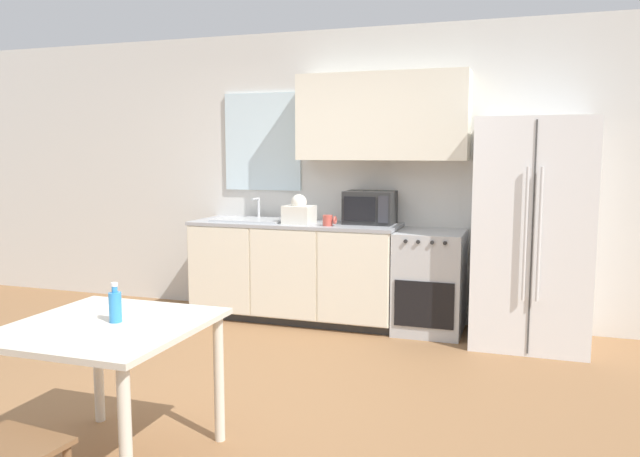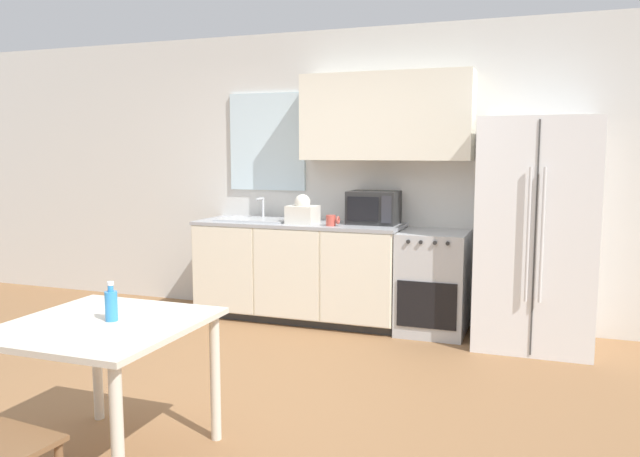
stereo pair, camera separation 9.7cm
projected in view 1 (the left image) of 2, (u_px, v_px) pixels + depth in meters
name	position (u px, v px, depth m)	size (l,w,h in m)	color
ground_plane	(242.00, 399.00, 3.99)	(12.00, 12.00, 0.00)	olive
wall_back	(347.00, 166.00, 5.87)	(12.00, 0.38, 2.70)	silver
kitchen_counter	(295.00, 271.00, 5.83)	(1.94, 0.63, 0.92)	#333333
oven_range	(430.00, 282.00, 5.44)	(0.58, 0.62, 0.89)	#B7BABC
refrigerator	(532.00, 233.00, 5.05)	(0.90, 0.80, 1.84)	white
kitchen_sink	(251.00, 219.00, 5.92)	(0.68, 0.43, 0.21)	#B7BABC
microwave	(370.00, 207.00, 5.64)	(0.44, 0.34, 0.30)	#282828
coffee_mug	(329.00, 220.00, 5.49)	(0.12, 0.09, 0.10)	#BF4C3F
grocery_bag_0	(299.00, 212.00, 5.65)	(0.27, 0.24, 0.27)	silver
dining_table	(107.00, 345.00, 3.08)	(0.91, 0.95, 0.73)	beige
drink_bottle	(115.00, 306.00, 3.08)	(0.06, 0.06, 0.20)	#338CD8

